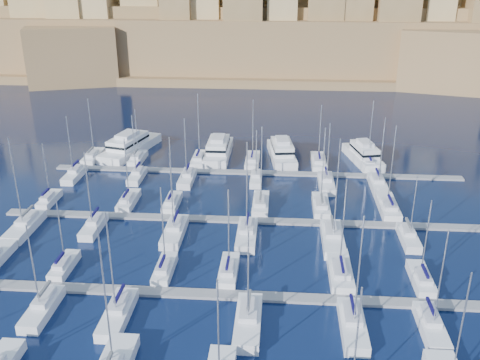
# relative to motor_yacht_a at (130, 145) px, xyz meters

# --- Properties ---
(ground) EXTENTS (600.00, 600.00, 0.00)m
(ground) POSITION_rel_motor_yacht_a_xyz_m (29.33, -42.83, -1.73)
(ground) COLOR black
(ground) RESTS_ON ground
(pontoon_mid_near) EXTENTS (84.00, 2.00, 0.40)m
(pontoon_mid_near) POSITION_rel_motor_yacht_a_xyz_m (29.33, -54.83, -1.53)
(pontoon_mid_near) COLOR slate
(pontoon_mid_near) RESTS_ON ground
(pontoon_mid_far) EXTENTS (84.00, 2.00, 0.40)m
(pontoon_mid_far) POSITION_rel_motor_yacht_a_xyz_m (29.33, -32.83, -1.53)
(pontoon_mid_far) COLOR slate
(pontoon_mid_far) RESTS_ON ground
(pontoon_far) EXTENTS (84.00, 2.00, 0.40)m
(pontoon_far) POSITION_rel_motor_yacht_a_xyz_m (29.33, -10.83, -1.53)
(pontoon_far) COLOR slate
(pontoon_far) RESTS_ON ground
(sailboat_13) EXTENTS (2.22, 7.40, 11.30)m
(sailboat_13) POSITION_rel_motor_yacht_a_xyz_m (4.14, -50.23, -1.02)
(sailboat_13) COLOR white
(sailboat_13) RESTS_ON ground
(sailboat_14) EXTENTS (2.35, 7.85, 13.31)m
(sailboat_14) POSITION_rel_motor_yacht_a_xyz_m (18.60, -50.01, -1.00)
(sailboat_14) COLOR white
(sailboat_14) RESTS_ON ground
(sailboat_15) EXTENTS (2.50, 8.35, 13.18)m
(sailboat_15) POSITION_rel_motor_yacht_a_xyz_m (27.62, -49.76, -1.00)
(sailboat_15) COLOR white
(sailboat_15) RESTS_ON ground
(sailboat_16) EXTENTS (3.12, 10.41, 14.68)m
(sailboat_16) POSITION_rel_motor_yacht_a_xyz_m (43.14, -48.75, -0.96)
(sailboat_16) COLOR white
(sailboat_16) RESTS_ON ground
(sailboat_17) EXTENTS (2.49, 8.29, 12.56)m
(sailboat_17) POSITION_rel_motor_yacht_a_xyz_m (54.02, -49.79, -1.00)
(sailboat_17) COLOR white
(sailboat_17) RESTS_ON ground
(sailboat_19) EXTENTS (2.64, 8.81, 12.94)m
(sailboat_19) POSITION_rel_motor_yacht_a_xyz_m (5.25, -60.12, -0.99)
(sailboat_19) COLOR white
(sailboat_19) RESTS_ON ground
(sailboat_20) EXTENTS (2.87, 9.56, 15.14)m
(sailboat_20) POSITION_rel_motor_yacht_a_xyz_m (14.97, -60.49, -0.97)
(sailboat_20) COLOR white
(sailboat_20) RESTS_ON ground
(sailboat_21) EXTENTS (3.06, 10.21, 13.66)m
(sailboat_21) POSITION_rel_motor_yacht_a_xyz_m (31.06, -60.81, -0.97)
(sailboat_21) COLOR white
(sailboat_21) RESTS_ON ground
(sailboat_22) EXTENTS (2.90, 9.66, 15.77)m
(sailboat_22) POSITION_rel_motor_yacht_a_xyz_m (43.51, -60.54, -0.96)
(sailboat_22) COLOR white
(sailboat_22) RESTS_ON ground
(sailboat_23) EXTENTS (2.61, 8.70, 14.18)m
(sailboat_23) POSITION_rel_motor_yacht_a_xyz_m (52.78, -60.07, -0.98)
(sailboat_23) COLOR white
(sailboat_23) RESTS_ON ground
(sailboat_24) EXTENTS (2.19, 7.29, 11.51)m
(sailboat_24) POSITION_rel_motor_yacht_a_xyz_m (-7.25, -28.28, -1.02)
(sailboat_24) COLOR white
(sailboat_24) RESTS_ON ground
(sailboat_25) EXTENTS (2.54, 8.48, 12.61)m
(sailboat_25) POSITION_rel_motor_yacht_a_xyz_m (7.28, -27.70, -1.00)
(sailboat_25) COLOR white
(sailboat_25) RESTS_ON ground
(sailboat_26) EXTENTS (2.40, 7.99, 13.19)m
(sailboat_26) POSITION_rel_motor_yacht_a_xyz_m (15.30, -27.93, -1.00)
(sailboat_26) COLOR white
(sailboat_26) RESTS_ON ground
(sailboat_27) EXTENTS (2.78, 9.27, 15.18)m
(sailboat_27) POSITION_rel_motor_yacht_a_xyz_m (31.18, -27.31, -0.97)
(sailboat_27) COLOR white
(sailboat_27) RESTS_ON ground
(sailboat_28) EXTENTS (2.82, 9.39, 15.25)m
(sailboat_28) POSITION_rel_motor_yacht_a_xyz_m (41.83, -27.25, -0.97)
(sailboat_28) COLOR white
(sailboat_28) RESTS_ON ground
(sailboat_29) EXTENTS (3.09, 10.29, 15.79)m
(sailboat_29) POSITION_rel_motor_yacht_a_xyz_m (53.57, -26.80, -0.96)
(sailboat_29) COLOR white
(sailboat_29) RESTS_ON ground
(sailboat_30) EXTENTS (3.07, 10.24, 16.38)m
(sailboat_30) POSITION_rel_motor_yacht_a_xyz_m (-6.84, -38.82, -0.95)
(sailboat_30) COLOR white
(sailboat_30) RESTS_ON ground
(sailboat_31) EXTENTS (2.48, 8.28, 14.01)m
(sailboat_31) POSITION_rel_motor_yacht_a_xyz_m (4.30, -37.86, -0.99)
(sailboat_31) COLOR white
(sailboat_31) RESTS_ON ground
(sailboat_32) EXTENTS (3.01, 10.03, 14.53)m
(sailboat_32) POSITION_rel_motor_yacht_a_xyz_m (17.85, -38.72, -0.97)
(sailboat_32) COLOR white
(sailboat_32) RESTS_ON ground
(sailboat_33) EXTENTS (3.06, 10.19, 16.61)m
(sailboat_33) POSITION_rel_motor_yacht_a_xyz_m (29.46, -38.80, -0.95)
(sailboat_33) COLOR white
(sailboat_33) RESTS_ON ground
(sailboat_34) EXTENTS (3.27, 10.91, 17.60)m
(sailboat_34) POSITION_rel_motor_yacht_a_xyz_m (42.89, -39.16, -0.94)
(sailboat_34) COLOR white
(sailboat_34) RESTS_ON ground
(sailboat_35) EXTENTS (2.45, 8.16, 11.61)m
(sailboat_35) POSITION_rel_motor_yacht_a_xyz_m (54.82, -37.80, -1.01)
(sailboat_35) COLOR white
(sailboat_35) RESTS_ON ground
(sailboat_36) EXTENTS (2.76, 9.20, 13.99)m
(sailboat_36) POSITION_rel_motor_yacht_a_xyz_m (-6.83, -5.34, -0.98)
(sailboat_36) COLOR white
(sailboat_36) RESTS_ON ground
(sailboat_37) EXTENTS (2.56, 8.54, 11.99)m
(sailboat_37) POSITION_rel_motor_yacht_a_xyz_m (3.29, -5.67, -1.01)
(sailboat_37) COLOR white
(sailboat_37) RESTS_ON ground
(sailboat_38) EXTENTS (2.81, 9.37, 15.42)m
(sailboat_38) POSITION_rel_motor_yacht_a_xyz_m (16.82, -5.26, -0.97)
(sailboat_38) COLOR white
(sailboat_38) RESTS_ON ground
(sailboat_39) EXTENTS (2.89, 9.63, 14.37)m
(sailboat_39) POSITION_rel_motor_yacht_a_xyz_m (28.46, -5.13, -0.98)
(sailboat_39) COLOR white
(sailboat_39) RESTS_ON ground
(sailboat_40) EXTENTS (3.02, 10.06, 13.43)m
(sailboat_40) POSITION_rel_motor_yacht_a_xyz_m (42.71, -4.92, -0.98)
(sailboat_40) COLOR white
(sailboat_40) RESTS_ON ground
(sailboat_41) EXTENTS (2.80, 9.32, 14.64)m
(sailboat_41) POSITION_rel_motor_yacht_a_xyz_m (53.19, -5.28, -0.98)
(sailboat_41) COLOR white
(sailboat_41) RESTS_ON ground
(sailboat_42) EXTENTS (2.58, 8.59, 13.37)m
(sailboat_42) POSITION_rel_motor_yacht_a_xyz_m (-7.08, -16.01, -0.99)
(sailboat_42) COLOR white
(sailboat_42) RESTS_ON ground
(sailboat_43) EXTENTS (2.38, 7.94, 13.74)m
(sailboat_43) POSITION_rel_motor_yacht_a_xyz_m (5.76, -15.70, -0.99)
(sailboat_43) COLOR white
(sailboat_43) RESTS_ON ground
(sailboat_44) EXTENTS (2.66, 8.87, 13.54)m
(sailboat_44) POSITION_rel_motor_yacht_a_xyz_m (16.04, -16.15, -0.99)
(sailboat_44) COLOR white
(sailboat_44) RESTS_ON ground
(sailboat_45) EXTENTS (2.21, 7.35, 11.25)m
(sailboat_45) POSITION_rel_motor_yacht_a_xyz_m (29.77, -15.41, -1.02)
(sailboat_45) COLOR white
(sailboat_45) RESTS_ON ground
(sailboat_46) EXTENTS (2.91, 9.69, 13.34)m
(sailboat_46) POSITION_rel_motor_yacht_a_xyz_m (43.50, -16.55, -0.98)
(sailboat_46) COLOR white
(sailboat_46) RESTS_ON ground
(sailboat_47) EXTENTS (2.87, 9.58, 14.65)m
(sailboat_47) POSITION_rel_motor_yacht_a_xyz_m (53.45, -16.50, -0.97)
(sailboat_47) COLOR white
(sailboat_47) RESTS_ON ground
(motor_yacht_a) EXTENTS (10.62, 20.24, 5.25)m
(motor_yacht_a) POSITION_rel_motor_yacht_a_xyz_m (0.00, 0.00, 0.00)
(motor_yacht_a) COLOR white
(motor_yacht_a) RESTS_ON ground
(motor_yacht_b) EXTENTS (5.08, 16.91, 5.25)m
(motor_yacht_b) POSITION_rel_motor_yacht_a_xyz_m (20.61, -1.20, 0.00)
(motor_yacht_b) COLOR white
(motor_yacht_b) RESTS_ON ground
(motor_yacht_c) EXTENTS (6.95, 16.66, 5.25)m
(motor_yacht_c) POSITION_rel_motor_yacht_a_xyz_m (34.78, -1.56, 0.00)
(motor_yacht_c) COLOR white
(motor_yacht_c) RESTS_ON ground
(motor_yacht_d) EXTENTS (7.71, 15.63, 5.25)m
(motor_yacht_d) POSITION_rel_motor_yacht_a_xyz_m (52.54, -2.11, 0.00)
(motor_yacht_d) COLOR white
(motor_yacht_d) RESTS_ON ground
(fortified_city) EXTENTS (460.00, 108.95, 59.52)m
(fortified_city) POSITION_rel_motor_yacht_a_xyz_m (29.15, 112.43, 13.01)
(fortified_city) COLOR brown
(fortified_city) RESTS_ON ground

